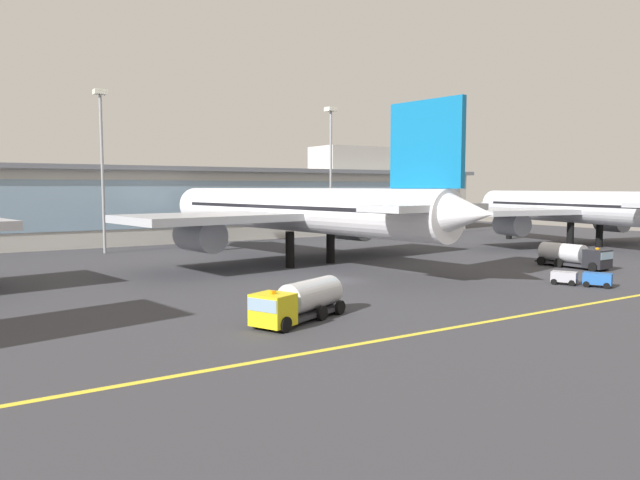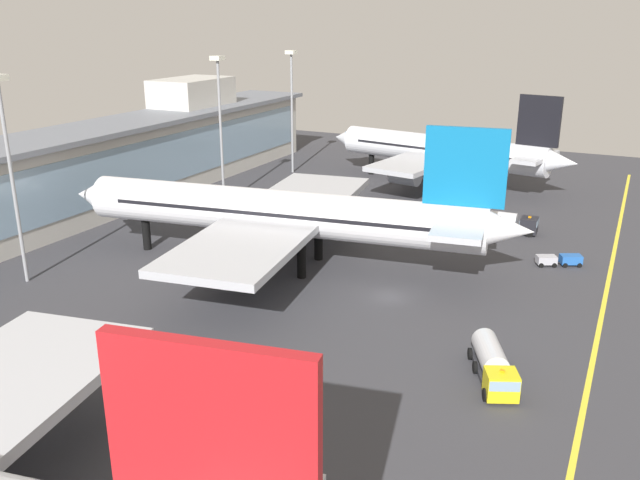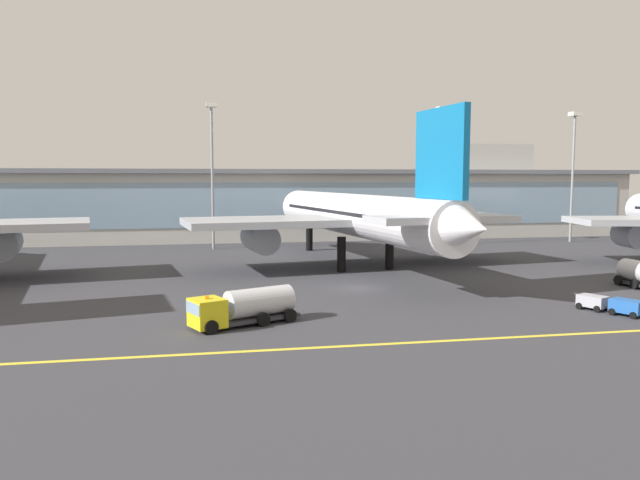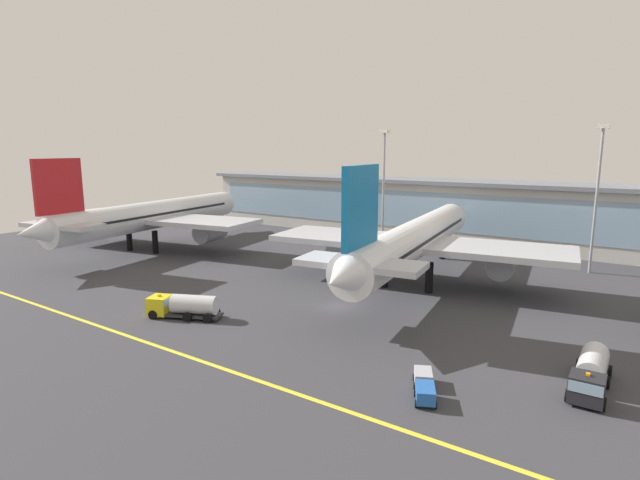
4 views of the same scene
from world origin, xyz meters
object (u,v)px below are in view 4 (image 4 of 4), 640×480
Objects in this scene: fuel_tanker_truck at (591,374)px; airliner_near_left at (153,216)px; baggage_tug_near at (424,385)px; service_truck_far at (182,305)px; apron_light_mast_west at (384,171)px; apron_light_mast_east at (599,178)px; airliner_near_right at (414,240)px.

airliner_near_left is at bearing -103.69° from fuel_tanker_truck.
baggage_tug_near is 32.14m from service_truck_far.
airliner_near_left is at bearing -141.11° from apron_light_mast_west.
apron_light_mast_west is 1.00× the size of apron_light_mast_east.
fuel_tanker_truck is 0.38× the size of apron_light_mast_east.
airliner_near_left is 48.34m from apron_light_mast_west.
fuel_tanker_truck is at bearing -83.59° from apron_light_mast_east.
airliner_near_left reaches higher than airliner_near_right.
airliner_near_right is 32.80m from apron_light_mast_east.
apron_light_mast_west is 39.55m from apron_light_mast_east.
apron_light_mast_east is (6.17, 54.91, 14.97)m from baggage_tug_near.
apron_light_mast_east is at bearing -2.58° from apron_light_mast_west.
baggage_tug_near is (-11.37, -8.65, -0.72)m from fuel_tanker_truck.
baggage_tug_near is at bearing 153.44° from service_truck_far.
airliner_near_left is 6.39× the size of fuel_tanker_truck.
service_truck_far is 56.96m from apron_light_mast_west.
baggage_tug_near is at bearing -59.55° from apron_light_mast_west.
airliner_near_right is 6.62× the size of fuel_tanker_truck.
airliner_near_right is at bearing -143.22° from service_truck_far.
airliner_near_right reaches higher than service_truck_far.
service_truck_far is (-16.97, -30.09, -5.29)m from airliner_near_right.
apron_light_mast_east is at bearing -174.71° from fuel_tanker_truck.
airliner_near_left is at bearing -159.86° from apron_light_mast_east.
airliner_near_left is at bearing 86.83° from airliner_near_right.
apron_light_mast_east reaches higher than airliner_near_right.
fuel_tanker_truck is 0.98× the size of service_truck_far.
fuel_tanker_truck is at bearing 101.19° from baggage_tug_near.
service_truck_far is at bearing 142.46° from airliner_near_right.
baggage_tug_near is at bearing -162.57° from airliner_near_right.
fuel_tanker_truck is at bearing -112.61° from airliner_near_left.
apron_light_mast_west is at bearing -61.15° from airliner_near_left.
service_truck_far is at bearing -88.72° from apron_light_mast_west.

